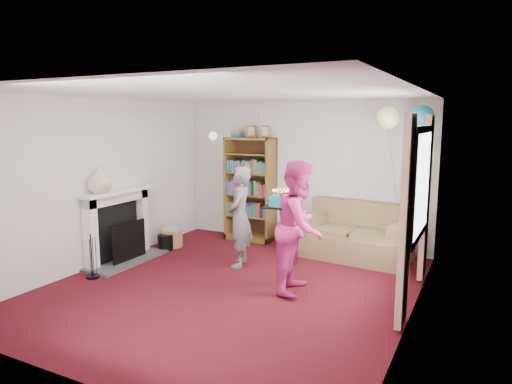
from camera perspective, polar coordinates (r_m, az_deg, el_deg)
The scene contains 16 objects.
ground at distance 6.16m, azimuth -3.11°, elevation -11.75°, with size 5.00×5.00×0.00m, color #36080B.
wall_back at distance 8.08m, azimuth 5.79°, elevation 2.34°, with size 4.50×0.02×2.50m, color silver.
wall_left at distance 7.24m, azimuth -18.87°, elevation 1.12°, with size 0.02×5.00×2.50m, color silver.
wall_right at distance 5.10m, azimuth 19.29°, elevation -2.04°, with size 0.02×5.00×2.50m, color silver.
ceiling at distance 5.77m, azimuth -3.33°, elevation 12.19°, with size 4.50×5.00×0.01m, color white.
fireplace at distance 7.38m, azimuth -16.58°, elevation -4.46°, with size 0.55×1.80×1.12m.
window_bay at distance 5.70m, azimuth 19.56°, elevation -1.41°, with size 0.14×2.02×2.20m.
wall_sconce at distance 8.70m, azimuth -5.39°, elevation 6.99°, with size 0.16×0.23×0.16m.
bookcase at distance 8.32m, azimuth -0.65°, elevation 0.28°, with size 0.89×0.42×2.08m.
sofa at distance 7.50m, azimuth 12.40°, elevation -5.49°, with size 1.66×0.88×0.88m.
wicker_basket at distance 8.09m, azimuth -10.51°, elevation -5.63°, with size 0.39×0.39×0.35m.
person_striped at distance 6.81m, azimuth -2.06°, elevation -3.12°, with size 0.55×0.36×1.50m, color black.
person_magenta at distance 5.83m, azimuth 5.47°, elevation -4.33°, with size 0.82×0.64×1.69m, color #BD256B.
birthday_cake at distance 5.83m, azimuth 3.13°, elevation -1.23°, with size 0.40×0.40×0.22m.
balloons at distance 6.76m, azimuth 18.08°, elevation 8.89°, with size 0.78×0.34×1.73m.
mantel_vase at distance 7.02m, azimuth -18.98°, elevation 1.43°, with size 0.37×0.37×0.38m, color beige.
Camera 1 is at (2.91, -4.98, 2.19)m, focal length 32.00 mm.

